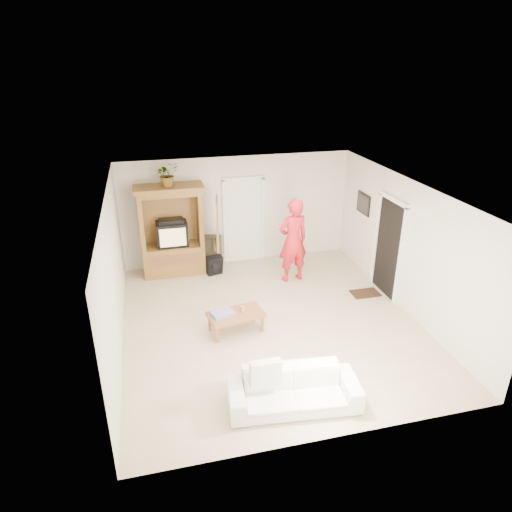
{
  "coord_description": "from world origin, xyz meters",
  "views": [
    {
      "loc": [
        -2.07,
        -7.24,
        4.74
      ],
      "look_at": [
        -0.13,
        0.6,
        1.15
      ],
      "focal_mm": 32.0,
      "sensor_mm": 36.0,
      "label": 1
    }
  ],
  "objects": [
    {
      "name": "wall_back",
      "position": [
        0.0,
        3.0,
        1.3
      ],
      "size": [
        5.5,
        0.0,
        5.5
      ],
      "primitive_type": "plane",
      "rotation": [
        1.57,
        0.0,
        0.0
      ],
      "color": "silver",
      "rests_on": "floor"
    },
    {
      "name": "framed_picture",
      "position": [
        2.73,
        1.9,
        1.6
      ],
      "size": [
        0.03,
        0.6,
        0.48
      ],
      "primitive_type": "cube",
      "color": "black",
      "rests_on": "wall_right"
    },
    {
      "name": "towel",
      "position": [
        -0.95,
        -0.14,
        0.42
      ],
      "size": [
        0.45,
        0.38,
        0.08
      ],
      "primitive_type": "cube",
      "rotation": [
        0.0,
        0.0,
        0.31
      ],
      "color": "#E04A83",
      "rests_on": "coffee_table"
    },
    {
      "name": "wall_right",
      "position": [
        2.75,
        0.0,
        1.3
      ],
      "size": [
        0.0,
        6.0,
        6.0
      ],
      "primitive_type": "plane",
      "rotation": [
        1.57,
        0.0,
        -1.57
      ],
      "color": "silver",
      "rests_on": "floor"
    },
    {
      "name": "coffee_table",
      "position": [
        -0.69,
        -0.14,
        0.33
      ],
      "size": [
        1.09,
        0.72,
        0.38
      ],
      "rotation": [
        0.0,
        0.0,
        0.18
      ],
      "color": "brown",
      "rests_on": "floor"
    },
    {
      "name": "doorway_right",
      "position": [
        2.73,
        0.6,
        1.02
      ],
      "size": [
        0.05,
        0.9,
        2.04
      ],
      "primitive_type": "cube",
      "color": "black",
      "rests_on": "floor"
    },
    {
      "name": "backpack_olive",
      "position": [
        -0.66,
        2.74,
        0.39
      ],
      "size": [
        0.47,
        0.38,
        0.78
      ],
      "primitive_type": null,
      "rotation": [
        0.0,
        0.0,
        -0.21
      ],
      "color": "#47442B",
      "rests_on": "floor"
    },
    {
      "name": "floor",
      "position": [
        0.0,
        0.0,
        0.0
      ],
      "size": [
        6.0,
        6.0,
        0.0
      ],
      "primitive_type": "plane",
      "color": "tan",
      "rests_on": "ground"
    },
    {
      "name": "sofa",
      "position": [
        -0.28,
        -2.27,
        0.28
      ],
      "size": [
        1.97,
        0.94,
        0.56
      ],
      "primitive_type": "imported",
      "rotation": [
        0.0,
        0.0,
        -0.11
      ],
      "color": "white",
      "rests_on": "floor"
    },
    {
      "name": "man",
      "position": [
        0.97,
        1.63,
        0.96
      ],
      "size": [
        0.76,
        0.57,
        1.92
      ],
      "primitive_type": "imported",
      "rotation": [
        0.0,
        0.0,
        3.3
      ],
      "color": "red",
      "rests_on": "floor"
    },
    {
      "name": "backpack_black",
      "position": [
        -0.71,
        2.33,
        0.22
      ],
      "size": [
        0.4,
        0.29,
        0.44
      ],
      "primitive_type": null,
      "rotation": [
        0.0,
        0.0,
        0.24
      ],
      "color": "black",
      "rests_on": "floor"
    },
    {
      "name": "candle",
      "position": [
        -0.56,
        -0.09,
        0.43
      ],
      "size": [
        0.08,
        0.08,
        0.1
      ],
      "primitive_type": "cylinder",
      "color": "tan",
      "rests_on": "coffee_table"
    },
    {
      "name": "doormat",
      "position": [
        2.3,
        0.6,
        0.01
      ],
      "size": [
        0.6,
        0.4,
        0.02
      ],
      "primitive_type": "cube",
      "color": "#382316",
      "rests_on": "floor"
    },
    {
      "name": "armoire",
      "position": [
        -1.58,
        2.66,
        0.91
      ],
      "size": [
        1.82,
        1.14,
        2.1
      ],
      "color": "brown",
      "rests_on": "floor"
    },
    {
      "name": "wall_front",
      "position": [
        0.0,
        -3.0,
        1.3
      ],
      "size": [
        5.5,
        0.0,
        5.5
      ],
      "primitive_type": "plane",
      "rotation": [
        -1.57,
        0.0,
        0.0
      ],
      "color": "silver",
      "rests_on": "floor"
    },
    {
      "name": "ceiling",
      "position": [
        0.0,
        0.0,
        2.6
      ],
      "size": [
        6.0,
        6.0,
        0.0
      ],
      "primitive_type": "plane",
      "rotation": [
        3.14,
        0.0,
        0.0
      ],
      "color": "white",
      "rests_on": "floor"
    },
    {
      "name": "wall_left",
      "position": [
        -2.75,
        0.0,
        1.3
      ],
      "size": [
        0.0,
        6.0,
        6.0
      ],
      "primitive_type": "plane",
      "rotation": [
        1.57,
        0.0,
        1.57
      ],
      "color": "silver",
      "rests_on": "floor"
    },
    {
      "name": "plant",
      "position": [
        -1.6,
        2.63,
        2.36
      ],
      "size": [
        0.6,
        0.56,
        0.52
      ],
      "primitive_type": "imported",
      "rotation": [
        0.0,
        0.0,
        0.41
      ],
      "color": "#4C7238",
      "rests_on": "armoire"
    },
    {
      "name": "door_back",
      "position": [
        0.15,
        2.97,
        1.02
      ],
      "size": [
        0.85,
        0.05,
        2.04
      ],
      "primitive_type": "cube",
      "color": "white",
      "rests_on": "floor"
    }
  ]
}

